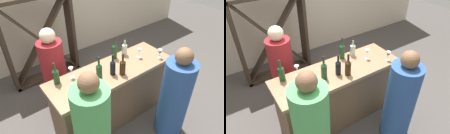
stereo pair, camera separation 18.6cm
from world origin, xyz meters
TOP-DOWN VIEW (x-y plane):
  - ground_plane at (0.00, 0.00)m, footprint 12.00×12.00m
  - bar_counter at (0.00, 0.00)m, footprint 1.82×0.61m
  - wine_rack at (-0.36, 1.65)m, footprint 1.30×0.28m
  - wine_bottle_leftmost_olive_green at (-0.71, 0.21)m, footprint 0.08×0.08m
  - wine_bottle_second_left_olive_green at (-0.25, -0.06)m, footprint 0.08×0.08m
  - wine_bottle_center_near_black at (-0.05, -0.08)m, footprint 0.07×0.07m
  - wine_bottle_second_right_amber_brown at (0.05, -0.16)m, footprint 0.08×0.08m
  - wine_bottle_rightmost_olive_green at (0.21, 0.22)m, footprint 0.08×0.08m
  - wine_bottle_far_right_clear_pale at (0.39, 0.19)m, footprint 0.08×0.08m
  - wine_glass_near_left at (0.74, -0.19)m, footprint 0.06×0.06m
  - wine_glass_near_center at (0.51, 0.01)m, footprint 0.06×0.06m
  - wine_glass_near_right at (-0.51, 0.20)m, footprint 0.07×0.07m
  - person_left_guest at (0.52, -0.71)m, footprint 0.52×0.52m
  - person_right_guest at (-0.57, 0.65)m, footprint 0.39×0.39m

SIDE VIEW (x-z plane):
  - ground_plane at x=0.00m, z-range 0.00..0.00m
  - bar_counter at x=0.00m, z-range 0.00..0.94m
  - person_left_guest at x=0.52m, z-range -0.07..1.35m
  - person_right_guest at x=-0.57m, z-range -0.06..1.42m
  - wine_rack at x=-0.36m, z-range 0.00..1.64m
  - wine_glass_near_left at x=0.74m, z-range 0.97..1.11m
  - wine_bottle_far_right_clear_pale at x=0.39m, z-range 0.91..1.18m
  - wine_glass_near_center at x=0.51m, z-range 0.97..1.13m
  - wine_glass_near_right at x=-0.51m, z-range 0.97..1.13m
  - wine_bottle_center_near_black at x=-0.05m, z-range 0.90..1.20m
  - wine_bottle_leftmost_olive_green at x=-0.71m, z-range 0.90..1.21m
  - wine_bottle_second_right_amber_brown at x=0.05m, z-range 0.90..1.22m
  - wine_bottle_rightmost_olive_green at x=0.21m, z-range 0.90..1.23m
  - wine_bottle_second_left_olive_green at x=-0.25m, z-range 0.90..1.24m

